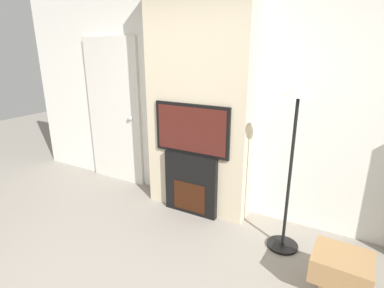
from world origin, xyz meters
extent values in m
cube|color=silver|center=(0.00, 2.03, 1.35)|extent=(6.00, 0.06, 2.70)
cube|color=beige|center=(0.00, 1.83, 1.35)|extent=(1.25, 0.33, 2.70)
cube|color=black|center=(0.00, 1.67, 0.37)|extent=(0.67, 0.14, 0.75)
cube|color=#33160A|center=(0.00, 1.59, 0.22)|extent=(0.41, 0.01, 0.36)
cube|color=black|center=(0.00, 1.67, 1.04)|extent=(0.93, 0.06, 0.58)
cube|color=#471914|center=(0.00, 1.63, 1.04)|extent=(0.85, 0.01, 0.51)
cylinder|color=black|center=(1.13, 1.51, 0.01)|extent=(0.30, 0.30, 0.03)
cylinder|color=black|center=(1.13, 1.51, 0.77)|extent=(0.03, 0.03, 1.49)
cone|color=silver|center=(1.13, 1.51, 1.56)|extent=(0.24, 0.24, 0.10)
cube|color=tan|center=(1.69, 1.07, 0.09)|extent=(0.35, 0.27, 0.18)
cube|color=#A37A4C|center=(1.66, 1.08, 0.28)|extent=(0.45, 0.39, 0.20)
cube|color=silver|center=(-1.45, 1.98, 1.03)|extent=(0.94, 0.04, 2.06)
sphere|color=silver|center=(-1.12, 1.94, 0.99)|extent=(0.06, 0.06, 0.06)
camera|label=1|loc=(1.57, -1.18, 1.90)|focal=28.00mm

